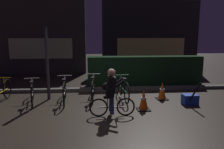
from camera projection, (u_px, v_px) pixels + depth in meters
The scene contains 16 objects.
ground_plane at pixel (107, 110), 6.16m from camera, with size 40.00×40.00×0.00m, color #2D261E.
sidewalk_curb at pixel (103, 89), 8.31m from camera, with size 12.00×0.24×0.12m, color #56544F.
hedge_row at pixel (145, 71), 9.25m from camera, with size 4.80×0.70×1.22m, color black.
storefront_left at pixel (41, 32), 11.89m from camera, with size 4.79×0.54×4.54m.
storefront_right at pixel (150, 36), 13.13m from camera, with size 5.78×0.54×4.15m.
street_post at pixel (47, 64), 6.99m from camera, with size 0.10×0.10×2.32m, color #2D2D33.
parked_bike_leftmost at pixel (1, 92), 6.75m from camera, with size 0.46×1.64×0.76m.
parked_bike_left_mid at pixel (32, 92), 6.81m from camera, with size 0.50×1.55×0.73m.
parked_bike_center_left at pixel (65, 90), 6.89m from camera, with size 0.46×1.73×0.80m.
parked_bike_center_right at pixel (93, 88), 7.19m from camera, with size 0.46×1.74×0.80m.
parked_bike_right_mid at pixel (123, 89), 7.14m from camera, with size 0.46×1.68×0.77m.
traffic_cone_near at pixel (144, 100), 6.10m from camera, with size 0.36×0.36×0.59m.
traffic_cone_far at pixel (162, 91), 7.14m from camera, with size 0.36×0.36×0.58m.
blue_crate at pixel (190, 99), 6.64m from camera, with size 0.44×0.32×0.30m, color #193DB7.
cyclist at pixel (111, 92), 5.57m from camera, with size 1.19×0.51×1.25m.
closed_umbrella at pixel (194, 94), 6.36m from camera, with size 0.05×0.05×0.85m, color black.
Camera 1 is at (-0.34, -5.89, 2.03)m, focal length 34.96 mm.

